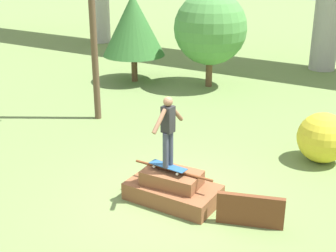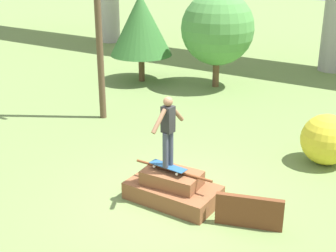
# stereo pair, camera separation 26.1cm
# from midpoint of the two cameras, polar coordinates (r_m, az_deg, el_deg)

# --- Properties ---
(ground_plane) EXTENTS (80.00, 80.00, 0.00)m
(ground_plane) POSITION_cam_midpoint_polar(r_m,az_deg,el_deg) (10.05, -0.15, -9.02)
(ground_plane) COLOR olive
(scrap_pile) EXTENTS (1.92, 1.10, 0.73)m
(scrap_pile) POSITION_cam_midpoint_polar(r_m,az_deg,el_deg) (9.92, -0.19, -7.64)
(scrap_pile) COLOR brown
(scrap_pile) RESTS_ON ground_plane
(scrap_plank_loose) EXTENTS (1.26, 0.50, 0.65)m
(scrap_plank_loose) POSITION_cam_midpoint_polar(r_m,az_deg,el_deg) (9.19, 9.17, -10.14)
(scrap_plank_loose) COLOR brown
(scrap_plank_loose) RESTS_ON ground_plane
(skateboard) EXTENTS (0.85, 0.29, 0.09)m
(skateboard) POSITION_cam_midpoint_polar(r_m,az_deg,el_deg) (9.66, -0.78, -4.95)
(skateboard) COLOR #23517F
(skateboard) RESTS_ON scrap_pile
(skater) EXTENTS (0.24, 1.02, 1.49)m
(skater) POSITION_cam_midpoint_polar(r_m,az_deg,el_deg) (9.31, -0.80, -0.20)
(skater) COLOR #383D4C
(skater) RESTS_ON skateboard
(tree_behind_left) EXTENTS (2.40, 2.40, 3.38)m
(tree_behind_left) POSITION_cam_midpoint_polar(r_m,az_deg,el_deg) (18.26, -4.67, 12.18)
(tree_behind_left) COLOR brown
(tree_behind_left) RESTS_ON ground_plane
(tree_behind_right) EXTENTS (2.69, 2.69, 3.55)m
(tree_behind_right) POSITION_cam_midpoint_polar(r_m,az_deg,el_deg) (17.56, 4.76, 11.78)
(tree_behind_right) COLOR brown
(tree_behind_right) RESTS_ON ground_plane
(bush_yellow_flowering) EXTENTS (1.26, 1.26, 1.26)m
(bush_yellow_flowering) POSITION_cam_midpoint_polar(r_m,az_deg,el_deg) (12.09, 17.76, -1.37)
(bush_yellow_flowering) COLOR gold
(bush_yellow_flowering) RESTS_ON ground_plane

